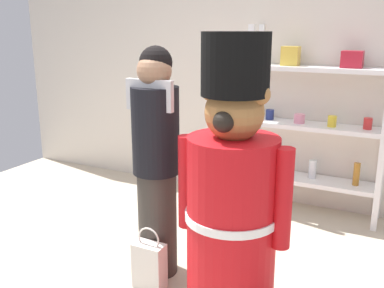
{
  "coord_description": "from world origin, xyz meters",
  "views": [
    {
      "loc": [
        1.16,
        -1.97,
        1.7
      ],
      "look_at": [
        -0.03,
        0.37,
        1.0
      ],
      "focal_mm": 40.58,
      "sensor_mm": 36.0,
      "label": 1
    }
  ],
  "objects_px": {
    "merchandise_shelf": "(316,121)",
    "shopping_bag": "(149,265)",
    "person_shopper": "(156,159)",
    "teddy_bear_guard": "(232,194)"
  },
  "relations": [
    {
      "from": "teddy_bear_guard",
      "to": "person_shopper",
      "type": "height_order",
      "value": "teddy_bear_guard"
    },
    {
      "from": "person_shopper",
      "to": "shopping_bag",
      "type": "distance_m",
      "value": 0.71
    },
    {
      "from": "merchandise_shelf",
      "to": "teddy_bear_guard",
      "type": "bearing_deg",
      "value": -95.0
    },
    {
      "from": "merchandise_shelf",
      "to": "shopping_bag",
      "type": "relative_size",
      "value": 3.97
    },
    {
      "from": "teddy_bear_guard",
      "to": "shopping_bag",
      "type": "xyz_separation_m",
      "value": [
        -0.55,
        -0.09,
        -0.57
      ]
    },
    {
      "from": "person_shopper",
      "to": "shopping_bag",
      "type": "relative_size",
      "value": 3.65
    },
    {
      "from": "merchandise_shelf",
      "to": "shopping_bag",
      "type": "height_order",
      "value": "merchandise_shelf"
    },
    {
      "from": "shopping_bag",
      "to": "merchandise_shelf",
      "type": "bearing_deg",
      "value": 68.55
    },
    {
      "from": "teddy_bear_guard",
      "to": "shopping_bag",
      "type": "distance_m",
      "value": 0.79
    },
    {
      "from": "teddy_bear_guard",
      "to": "shopping_bag",
      "type": "height_order",
      "value": "teddy_bear_guard"
    }
  ]
}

